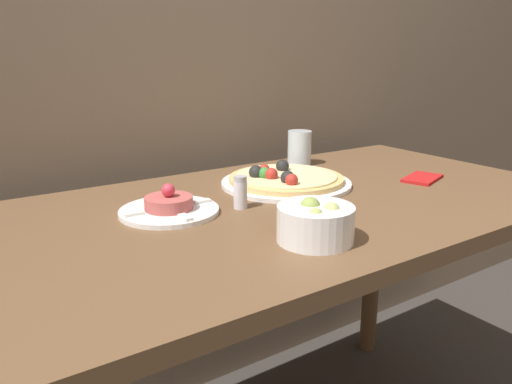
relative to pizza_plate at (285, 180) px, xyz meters
The scene contains 7 objects.
dining_table 0.19m from the pizza_plate, 129.73° to the right, with size 1.45×0.75×0.79m.
pizza_plate is the anchor object (origin of this frame).
tartare_plate 0.34m from the pizza_plate, behind, with size 0.21×0.21×0.06m.
small_bowl 0.39m from the pizza_plate, 119.11° to the right, with size 0.14×0.14×0.08m.
drinking_glass 0.25m from the pizza_plate, 42.75° to the left, with size 0.07×0.07×0.10m.
napkin 0.37m from the pizza_plate, 25.48° to the right, with size 0.14×0.11×0.01m.
salt_shaker 0.22m from the pizza_plate, 153.55° to the right, with size 0.03×0.03×0.07m.
Camera 1 is at (-0.65, -0.49, 1.12)m, focal length 35.00 mm.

